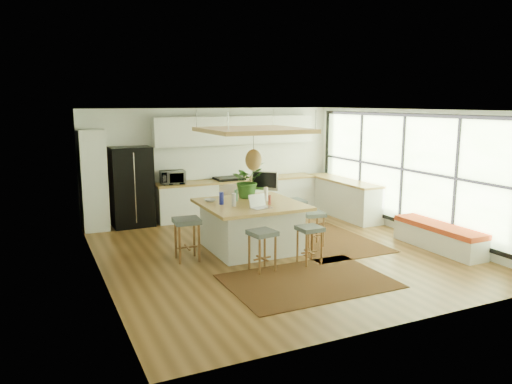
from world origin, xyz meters
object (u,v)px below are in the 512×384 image
stool_near_left (262,251)px  microwave (173,176)px  fridge (131,187)px  island_plant (247,184)px  monitor (265,184)px  stool_right_front (313,228)px  stool_left_side (187,241)px  island (251,226)px  laptop (261,202)px  stool_near_right (309,244)px  stool_right_back (293,220)px

stool_near_left → microwave: microwave is taller
fridge → island_plant: (1.89, -2.35, 0.29)m
monitor → island_plant: size_ratio=0.79×
microwave → island_plant: size_ratio=0.79×
monitor → stool_right_front: bearing=0.5°
fridge → stool_right_front: bearing=-48.4°
fridge → island_plant: size_ratio=2.55×
stool_left_side → fridge: bearing=97.8°
microwave → island_plant: 2.49m
island → laptop: size_ratio=4.87×
stool_left_side → microwave: 3.10m
fridge → stool_near_left: bearing=-72.6°
stool_near_right → stool_left_side: 2.21m
stool_near_right → microwave: (-1.35, 4.06, 0.76)m
island → laptop: laptop is taller
island → stool_right_front: island is taller
stool_left_side → stool_right_front: bearing=-4.0°
stool_near_left → stool_right_back: stool_right_back is taller
fridge → stool_near_left: size_ratio=2.60×
laptop → stool_near_right: bearing=-60.4°
fridge → stool_left_side: 3.07m
fridge → microwave: 0.99m
microwave → stool_left_side: bearing=-96.5°
stool_near_left → laptop: (0.31, 0.69, 0.70)m
stool_near_left → stool_near_right: size_ratio=1.04×
stool_near_right → stool_right_back: size_ratio=0.86×
island → microwave: size_ratio=3.23×
stool_near_right → monitor: monitor is taller
stool_right_front → monitor: monitor is taller
island → stool_right_back: size_ratio=2.32×
stool_right_back → microwave: microwave is taller
stool_right_front → microwave: (-2.00, 3.13, 0.76)m
laptop → microwave: size_ratio=0.66×
monitor → stool_left_side: bearing=-114.7°
stool_near_right → monitor: 1.89m
stool_right_front → stool_right_back: size_ratio=0.87×
stool_right_front → fridge: bearing=133.1°
island → stool_right_back: island is taller
stool_near_left → microwave: bearing=96.1°
stool_right_back → stool_right_front: bearing=-88.7°
island → stool_near_left: (-0.33, -1.22, -0.11)m
stool_near_right → island_plant: island_plant is taller
stool_near_left → stool_near_right: stool_near_left is taller
stool_near_right → island: bearing=115.7°
stool_right_back → microwave: size_ratio=1.39×
stool_right_back → fridge: bearing=141.3°
monitor → microwave: 2.70m
fridge → island: fridge is taller
stool_near_left → microwave: size_ratio=1.24×
stool_left_side → microwave: size_ratio=1.36×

